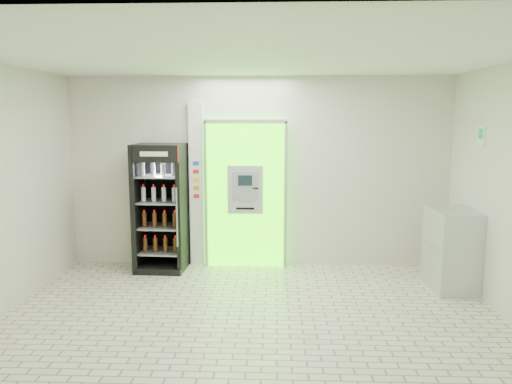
{
  "coord_description": "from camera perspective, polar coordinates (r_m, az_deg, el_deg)",
  "views": [
    {
      "loc": [
        0.27,
        -5.34,
        2.39
      ],
      "look_at": [
        0.01,
        1.2,
        1.38
      ],
      "focal_mm": 35.0,
      "sensor_mm": 36.0,
      "label": 1
    }
  ],
  "objects": [
    {
      "name": "ground",
      "position": [
        5.86,
        -0.6,
        -15.34
      ],
      "size": [
        6.0,
        6.0,
        0.0
      ],
      "primitive_type": "plane",
      "color": "beige",
      "rests_on": "ground"
    },
    {
      "name": "room_shell",
      "position": [
        5.38,
        -0.63,
        2.89
      ],
      "size": [
        6.0,
        6.0,
        6.0
      ],
      "color": "beige",
      "rests_on": "ground"
    },
    {
      "name": "atm_assembly",
      "position": [
        7.86,
        -1.18,
        -0.18
      ],
      "size": [
        1.3,
        0.24,
        2.33
      ],
      "color": "#3AFF00",
      "rests_on": "ground"
    },
    {
      "name": "pillar",
      "position": [
        7.97,
        -6.78,
        0.82
      ],
      "size": [
        0.22,
        0.11,
        2.6
      ],
      "color": "silver",
      "rests_on": "ground"
    },
    {
      "name": "beverage_cooler",
      "position": [
        7.85,
        -10.8,
        -2.03
      ],
      "size": [
        0.77,
        0.72,
        1.96
      ],
      "rotation": [
        0.0,
        0.0,
        -0.05
      ],
      "color": "black",
      "rests_on": "ground"
    },
    {
      "name": "steel_cabinet",
      "position": [
        7.45,
        21.45,
        -6.12
      ],
      "size": [
        0.59,
        0.86,
        1.12
      ],
      "rotation": [
        0.0,
        0.0,
        0.04
      ],
      "color": "#B7B9BF",
      "rests_on": "ground"
    },
    {
      "name": "exit_sign",
      "position": [
        7.27,
        24.34,
        5.86
      ],
      "size": [
        0.02,
        0.22,
        0.26
      ],
      "color": "white",
      "rests_on": "room_shell"
    }
  ]
}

